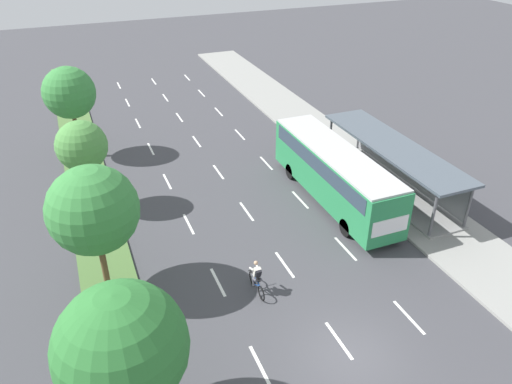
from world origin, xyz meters
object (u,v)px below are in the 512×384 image
at_px(bus_shelter, 395,161).
at_px(median_tree_second, 93,210).
at_px(median_tree_fourth, 69,93).
at_px(bus, 334,170).
at_px(median_tree_nearest, 122,347).
at_px(median_tree_third, 82,146).
at_px(cyclist, 257,278).

distance_m(bus_shelter, median_tree_second, 18.33).
bearing_deg(median_tree_fourth, bus_shelter, -34.15).
distance_m(bus, median_tree_nearest, 17.40).
distance_m(bus_shelter, bus, 4.28).
relative_size(bus, median_tree_nearest, 1.92).
xyz_separation_m(bus_shelter, median_tree_third, (-17.79, 4.54, 2.16)).
distance_m(median_tree_second, median_tree_fourth, 15.15).
bearing_deg(median_tree_second, bus_shelter, 9.62).
xyz_separation_m(cyclist, median_tree_third, (-6.24, 10.35, 3.24)).
xyz_separation_m(cyclist, median_tree_second, (-6.34, 2.77, 3.57)).
distance_m(median_tree_nearest, median_tree_second, 7.58).
distance_m(median_tree_third, median_tree_fourth, 7.60).
bearing_deg(median_tree_second, median_tree_fourth, 89.81).
bearing_deg(median_tree_second, median_tree_third, 89.20).
bearing_deg(median_tree_nearest, median_tree_fourth, 89.85).
bearing_deg(bus, median_tree_nearest, -141.98).
bearing_deg(bus_shelter, median_tree_third, 165.70).
bearing_deg(cyclist, median_tree_second, 156.37).
bearing_deg(bus, bus_shelter, -0.66).
height_order(bus_shelter, median_tree_third, median_tree_third).
xyz_separation_m(bus, median_tree_nearest, (-13.63, -10.66, 1.86)).
bearing_deg(median_tree_second, median_tree_nearest, -90.07).
bearing_deg(cyclist, bus_shelter, 26.69).
height_order(bus, median_tree_third, median_tree_third).
bearing_deg(bus_shelter, median_tree_nearest, -149.37).
bearing_deg(median_tree_third, median_tree_nearest, -90.44).
xyz_separation_m(median_tree_third, median_tree_fourth, (-0.06, 7.57, 0.65)).
bearing_deg(median_tree_nearest, median_tree_second, 89.93).
bearing_deg(median_tree_second, bus, 12.76).
bearing_deg(bus_shelter, median_tree_fourth, 145.85).
relative_size(bus_shelter, median_tree_third, 2.19).
xyz_separation_m(cyclist, median_tree_fourth, (-6.29, 17.92, 3.88)).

